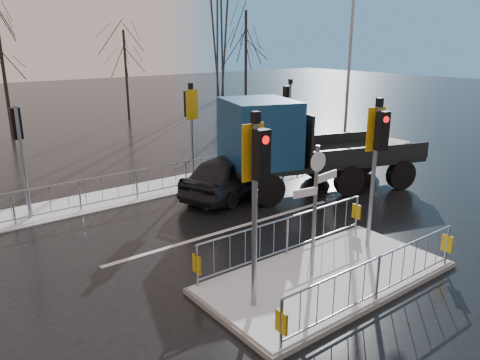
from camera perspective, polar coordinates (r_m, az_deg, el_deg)
ground at (r=11.40m, az=10.49°, el=-11.82°), size 120.00×120.00×0.00m
snow_verge at (r=17.80m, az=-10.31°, el=-1.08°), size 30.00×2.00×0.04m
lane_markings at (r=11.21m, az=11.78°, el=-12.41°), size 8.00×11.38×0.01m
traffic_island at (r=11.22m, az=10.52°, el=-10.07°), size 6.00×3.04×4.15m
far_kerb_fixtures at (r=17.22m, az=-8.84°, el=1.85°), size 18.00×0.65×3.83m
car_far_lane at (r=16.70m, az=-1.02°, el=0.68°), size 4.86×3.30×1.54m
flatbed_truck at (r=16.87m, az=5.64°, el=4.46°), size 7.85×4.77×3.42m
tree_far_a at (r=29.12m, az=-27.16°, el=13.90°), size 3.75×3.75×7.08m
tree_far_b at (r=33.48m, az=-13.83°, el=14.26°), size 3.25×3.25×6.14m
tree_far_c at (r=35.02m, az=0.72°, el=16.40°), size 4.00×4.00×7.55m
street_lamp_right at (r=23.62m, az=13.32°, el=13.92°), size 1.25×0.18×8.00m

